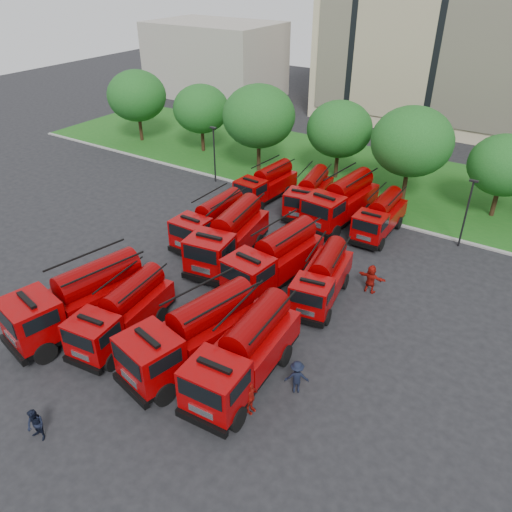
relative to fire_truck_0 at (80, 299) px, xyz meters
The scene contains 31 objects.
ground 5.40m from the fire_truck_0, 46.22° to the left, with size 140.00×140.00×0.00m, color black.
lawn 29.92m from the fire_truck_0, 83.25° to the left, with size 70.00×16.00×0.12m, color #175215.
curb 21.92m from the fire_truck_0, 80.75° to the left, with size 70.00×0.30×0.14m, color gray.
apartment_building 52.98m from the fire_truck_0, 83.90° to the left, with size 30.00×14.18×25.00m.
side_building 54.62m from the fire_truck_0, 119.06° to the left, with size 18.00×12.00×10.00m, color gray.
tree_0 32.99m from the fire_truck_0, 128.60° to the left, with size 6.30×6.30×7.70m.
tree_1 29.57m from the fire_truck_0, 115.10° to the left, with size 5.71×5.71×6.98m.
tree_2 25.80m from the fire_truck_0, 100.11° to the left, with size 6.72×6.72×8.22m.
tree_3 27.92m from the fire_truck_0, 84.81° to the left, with size 5.88×5.88×7.19m.
tree_4 28.04m from the fire_truck_0, 70.02° to the left, with size 6.55×6.55×8.01m.
tree_5 31.89m from the fire_truck_0, 58.71° to the left, with size 5.46×5.46×6.68m.
lamp_post_0 21.88m from the fire_truck_0, 107.27° to the left, with size 0.60×0.25×5.11m.
lamp_post_1 26.02m from the fire_truck_0, 53.37° to the left, with size 0.60×0.25×5.11m.
fire_truck_0 is the anchor object (origin of this frame).
fire_truck_1 2.66m from the fire_truck_0, 14.65° to the left, with size 3.10×6.97×3.07m.
fire_truck_2 7.19m from the fire_truck_0, ahead, with size 4.31×8.20×3.55m.
fire_truck_3 10.07m from the fire_truck_0, ahead, with size 3.16×7.72×3.45m.
fire_truck_4 11.87m from the fire_truck_0, 89.99° to the left, with size 2.57×6.86×3.11m.
fire_truck_5 10.69m from the fire_truck_0, 75.64° to the left, with size 3.81×8.13×3.56m.
fire_truck_6 11.73m from the fire_truck_0, 55.05° to the left, with size 3.48×7.84×3.46m.
fire_truck_7 13.95m from the fire_truck_0, 43.98° to the left, with size 3.23×6.68×2.92m.
fire_truck_8 19.93m from the fire_truck_0, 91.00° to the left, with size 2.75×6.59×2.93m.
fire_truck_9 20.44m from the fire_truck_0, 79.71° to the left, with size 3.36×6.91×3.02m.
fire_truck_10 20.77m from the fire_truck_0, 71.40° to the left, with size 3.48×7.97×3.52m.
fire_truck_11 21.83m from the fire_truck_0, 62.99° to the left, with size 2.39×6.35×2.88m.
firefighter_0 7.83m from the fire_truck_0, 10.08° to the right, with size 0.63×0.46×1.71m, color maroon.
firefighter_1 7.99m from the fire_truck_0, 54.93° to the right, with size 0.82×0.45×1.69m, color black.
firefighter_2 11.47m from the fire_truck_0, ahead, with size 1.01×0.57×1.72m, color maroon.
firefighter_3 12.80m from the fire_truck_0, ahead, with size 1.17×0.60×1.81m, color black.
firefighter_4 8.29m from the fire_truck_0, 62.96° to the left, with size 0.84×0.55×1.71m, color black.
firefighter_5 17.23m from the fire_truck_0, 44.24° to the left, with size 1.76×0.76×1.89m, color maroon.
Camera 1 is at (16.76, -17.01, 18.12)m, focal length 35.00 mm.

